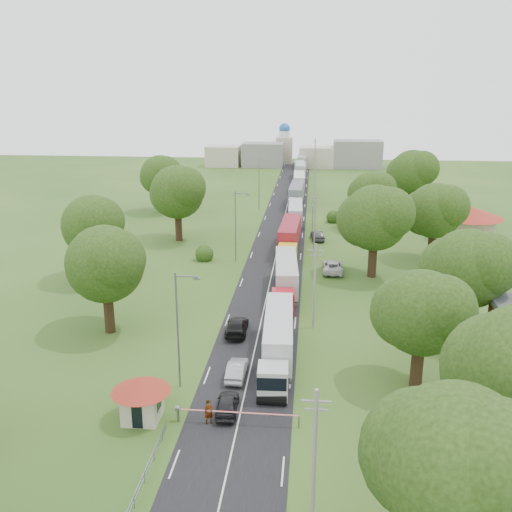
# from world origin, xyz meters

# --- Properties ---
(ground) EXTENTS (260.00, 260.00, 0.00)m
(ground) POSITION_xyz_m (0.00, 0.00, 0.00)
(ground) COLOR #284E1A
(ground) RESTS_ON ground
(road) EXTENTS (8.00, 200.00, 0.04)m
(road) POSITION_xyz_m (0.00, 20.00, 0.00)
(road) COLOR black
(road) RESTS_ON ground
(boom_barrier) EXTENTS (9.22, 0.35, 1.18)m
(boom_barrier) POSITION_xyz_m (-1.36, -25.00, 0.89)
(boom_barrier) COLOR slate
(boom_barrier) RESTS_ON ground
(guard_booth) EXTENTS (4.40, 4.40, 3.45)m
(guard_booth) POSITION_xyz_m (-7.20, -25.00, 2.16)
(guard_booth) COLOR #BEB39E
(guard_booth) RESTS_ON ground
(info_sign) EXTENTS (0.12, 3.10, 4.10)m
(info_sign) POSITION_xyz_m (5.20, 35.00, 3.00)
(info_sign) COLOR slate
(info_sign) RESTS_ON ground
(pole_0) EXTENTS (1.60, 0.24, 9.00)m
(pole_0) POSITION_xyz_m (5.50, -35.00, 4.68)
(pole_0) COLOR gray
(pole_0) RESTS_ON ground
(pole_1) EXTENTS (1.60, 0.24, 9.00)m
(pole_1) POSITION_xyz_m (5.50, -7.00, 4.68)
(pole_1) COLOR gray
(pole_1) RESTS_ON ground
(pole_2) EXTENTS (1.60, 0.24, 9.00)m
(pole_2) POSITION_xyz_m (5.50, 21.00, 4.68)
(pole_2) COLOR gray
(pole_2) RESTS_ON ground
(pole_3) EXTENTS (1.60, 0.24, 9.00)m
(pole_3) POSITION_xyz_m (5.50, 49.00, 4.68)
(pole_3) COLOR gray
(pole_3) RESTS_ON ground
(pole_4) EXTENTS (1.60, 0.24, 9.00)m
(pole_4) POSITION_xyz_m (5.50, 77.00, 4.68)
(pole_4) COLOR gray
(pole_4) RESTS_ON ground
(pole_5) EXTENTS (1.60, 0.24, 9.00)m
(pole_5) POSITION_xyz_m (5.50, 105.00, 4.68)
(pole_5) COLOR gray
(pole_5) RESTS_ON ground
(lamp_0) EXTENTS (2.03, 0.22, 10.00)m
(lamp_0) POSITION_xyz_m (-5.35, -20.00, 5.55)
(lamp_0) COLOR slate
(lamp_0) RESTS_ON ground
(lamp_1) EXTENTS (2.03, 0.22, 10.00)m
(lamp_1) POSITION_xyz_m (-5.35, 15.00, 5.55)
(lamp_1) COLOR slate
(lamp_1) RESTS_ON ground
(lamp_2) EXTENTS (2.03, 0.22, 10.00)m
(lamp_2) POSITION_xyz_m (-5.35, 50.00, 5.55)
(lamp_2) COLOR slate
(lamp_2) RESTS_ON ground
(tree_0) EXTENTS (8.80, 8.80, 11.07)m
(tree_0) POSITION_xyz_m (11.99, -37.84, 7.22)
(tree_0) COLOR #382616
(tree_0) RESTS_ON ground
(tree_2) EXTENTS (8.00, 8.00, 10.10)m
(tree_2) POSITION_xyz_m (13.99, -17.86, 6.60)
(tree_2) COLOR #382616
(tree_2) RESTS_ON ground
(tree_3) EXTENTS (8.80, 8.80, 11.07)m
(tree_3) POSITION_xyz_m (19.99, -7.84, 7.22)
(tree_3) COLOR #382616
(tree_3) RESTS_ON ground
(tree_4) EXTENTS (9.60, 9.60, 12.05)m
(tree_4) POSITION_xyz_m (12.99, 10.17, 7.85)
(tree_4) COLOR #382616
(tree_4) RESTS_ON ground
(tree_5) EXTENTS (8.80, 8.80, 11.07)m
(tree_5) POSITION_xyz_m (21.99, 18.16, 7.22)
(tree_5) COLOR #382616
(tree_5) RESTS_ON ground
(tree_6) EXTENTS (8.00, 8.00, 10.10)m
(tree_6) POSITION_xyz_m (14.99, 35.14, 6.60)
(tree_6) COLOR #382616
(tree_6) RESTS_ON ground
(tree_7) EXTENTS (9.60, 9.60, 12.05)m
(tree_7) POSITION_xyz_m (23.99, 50.17, 7.85)
(tree_7) COLOR #382616
(tree_7) RESTS_ON ground
(tree_10) EXTENTS (8.80, 8.80, 11.07)m
(tree_10) POSITION_xyz_m (-15.01, -9.84, 7.22)
(tree_10) COLOR #382616
(tree_10) RESTS_ON ground
(tree_11) EXTENTS (8.80, 8.80, 11.07)m
(tree_11) POSITION_xyz_m (-22.01, 5.16, 7.22)
(tree_11) COLOR #382616
(tree_11) RESTS_ON ground
(tree_12) EXTENTS (9.60, 9.60, 12.05)m
(tree_12) POSITION_xyz_m (-16.01, 25.17, 7.85)
(tree_12) COLOR #382616
(tree_12) RESTS_ON ground
(tree_13) EXTENTS (8.80, 8.80, 11.07)m
(tree_13) POSITION_xyz_m (-24.01, 45.16, 7.22)
(tree_13) COLOR #382616
(tree_13) RESTS_ON ground
(house_cream) EXTENTS (10.08, 10.08, 5.80)m
(house_cream) POSITION_xyz_m (30.00, 30.00, 3.64)
(house_cream) COLOR #BEB39E
(house_cream) RESTS_ON ground
(distant_town) EXTENTS (52.00, 8.00, 8.00)m
(distant_town) POSITION_xyz_m (0.68, 110.00, 3.49)
(distant_town) COLOR gray
(distant_town) RESTS_ON ground
(church) EXTENTS (5.00, 5.00, 12.30)m
(church) POSITION_xyz_m (-4.00, 118.00, 5.39)
(church) COLOR #BEB39E
(church) RESTS_ON ground
(truck_0) EXTENTS (2.98, 14.71, 4.07)m
(truck_0) POSITION_xyz_m (2.31, -14.82, 2.16)
(truck_0) COLOR silver
(truck_0) RESTS_ON ground
(truck_1) EXTENTS (3.28, 14.63, 4.04)m
(truck_1) POSITION_xyz_m (2.18, 2.26, 2.14)
(truck_1) COLOR red
(truck_1) RESTS_ON ground
(truck_2) EXTENTS (3.10, 15.38, 4.25)m
(truck_2) POSITION_xyz_m (1.85, 20.34, 2.26)
(truck_2) COLOR yellow
(truck_2) RESTS_ON ground
(truck_3) EXTENTS (2.65, 13.73, 3.80)m
(truck_3) POSITION_xyz_m (2.19, 35.94, 2.02)
(truck_3) COLOR navy
(truck_3) RESTS_ON ground
(truck_4) EXTENTS (2.98, 15.39, 4.26)m
(truck_4) POSITION_xyz_m (1.83, 53.15, 2.26)
(truck_4) COLOR #B6B6B6
(truck_4) RESTS_ON ground
(truck_5) EXTENTS (2.82, 14.42, 3.99)m
(truck_5) POSITION_xyz_m (1.95, 69.35, 2.12)
(truck_5) COLOR maroon
(truck_5) RESTS_ON ground
(truck_6) EXTENTS (3.29, 14.78, 4.08)m
(truck_6) POSITION_xyz_m (1.69, 87.46, 2.16)
(truck_6) COLOR #296E32
(truck_6) RESTS_ON ground
(truck_7) EXTENTS (2.80, 14.57, 4.03)m
(truck_7) POSITION_xyz_m (1.97, 105.30, 2.14)
(truck_7) COLOR #B0B0B0
(truck_7) RESTS_ON ground
(car_lane_front) EXTENTS (1.83, 4.13, 1.38)m
(car_lane_front) POSITION_xyz_m (-1.00, -23.50, 0.69)
(car_lane_front) COLOR black
(car_lane_front) RESTS_ON ground
(car_lane_mid) EXTENTS (1.53, 4.29, 1.41)m
(car_lane_mid) POSITION_xyz_m (-1.00, -18.00, 0.70)
(car_lane_mid) COLOR #9EA1A6
(car_lane_mid) RESTS_ON ground
(car_lane_rear) EXTENTS (2.26, 5.22, 1.50)m
(car_lane_rear) POSITION_xyz_m (-2.16, -9.13, 0.75)
(car_lane_rear) COLOR black
(car_lane_rear) RESTS_ON ground
(car_verge_near) EXTENTS (2.66, 5.74, 1.59)m
(car_verge_near) POSITION_xyz_m (8.00, 11.35, 0.80)
(car_verge_near) COLOR silver
(car_verge_near) RESTS_ON ground
(car_verge_far) EXTENTS (2.56, 5.01, 1.63)m
(car_verge_far) POSITION_xyz_m (6.07, 27.52, 0.82)
(car_verge_far) COLOR #595B61
(car_verge_far) RESTS_ON ground
(pedestrian_near) EXTENTS (0.81, 0.70, 1.87)m
(pedestrian_near) POSITION_xyz_m (-2.14, -25.10, 0.93)
(pedestrian_near) COLOR gray
(pedestrian_near) RESTS_ON ground
(pedestrian_booth) EXTENTS (0.99, 1.03, 1.66)m
(pedestrian_booth) POSITION_xyz_m (-6.50, -22.00, 0.83)
(pedestrian_booth) COLOR gray
(pedestrian_booth) RESTS_ON ground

